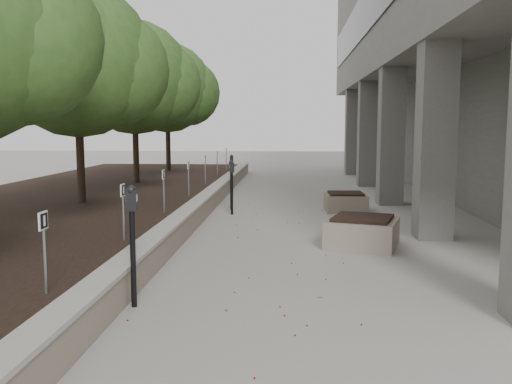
% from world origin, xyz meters
% --- Properties ---
extents(ground, '(90.00, 90.00, 0.00)m').
position_xyz_m(ground, '(0.00, 0.00, 0.00)').
color(ground, gray).
rests_on(ground, ground).
extents(retaining_wall, '(0.39, 26.00, 0.50)m').
position_xyz_m(retaining_wall, '(-1.82, 9.00, 0.25)').
color(retaining_wall, gray).
rests_on(retaining_wall, ground).
extents(planting_bed, '(7.00, 26.00, 0.40)m').
position_xyz_m(planting_bed, '(-5.50, 9.00, 0.20)').
color(planting_bed, black).
rests_on(planting_bed, ground).
extents(crabapple_tree_3, '(4.60, 4.00, 5.44)m').
position_xyz_m(crabapple_tree_3, '(-4.80, 8.00, 3.12)').
color(crabapple_tree_3, '#315721').
rests_on(crabapple_tree_3, planting_bed).
extents(crabapple_tree_4, '(4.60, 4.00, 5.44)m').
position_xyz_m(crabapple_tree_4, '(-4.80, 13.00, 3.12)').
color(crabapple_tree_4, '#315721').
rests_on(crabapple_tree_4, planting_bed).
extents(crabapple_tree_5, '(4.60, 4.00, 5.44)m').
position_xyz_m(crabapple_tree_5, '(-4.80, 18.00, 3.12)').
color(crabapple_tree_5, '#315721').
rests_on(crabapple_tree_5, planting_bed).
extents(parking_sign_2, '(0.04, 0.22, 0.96)m').
position_xyz_m(parking_sign_2, '(-2.35, 0.50, 0.88)').
color(parking_sign_2, black).
rests_on(parking_sign_2, planting_bed).
extents(parking_sign_3, '(0.04, 0.22, 0.96)m').
position_xyz_m(parking_sign_3, '(-2.35, 3.50, 0.88)').
color(parking_sign_3, black).
rests_on(parking_sign_3, planting_bed).
extents(parking_sign_4, '(0.04, 0.22, 0.96)m').
position_xyz_m(parking_sign_4, '(-2.35, 6.50, 0.88)').
color(parking_sign_4, black).
rests_on(parking_sign_4, planting_bed).
extents(parking_sign_5, '(0.04, 0.22, 0.96)m').
position_xyz_m(parking_sign_5, '(-2.35, 9.50, 0.88)').
color(parking_sign_5, black).
rests_on(parking_sign_5, planting_bed).
extents(parking_sign_6, '(0.04, 0.22, 0.96)m').
position_xyz_m(parking_sign_6, '(-2.35, 12.50, 0.88)').
color(parking_sign_6, black).
rests_on(parking_sign_6, planting_bed).
extents(parking_sign_7, '(0.04, 0.22, 0.96)m').
position_xyz_m(parking_sign_7, '(-2.35, 15.50, 0.88)').
color(parking_sign_7, black).
rests_on(parking_sign_7, planting_bed).
extents(parking_sign_8, '(0.04, 0.22, 0.96)m').
position_xyz_m(parking_sign_8, '(-2.35, 18.50, 0.88)').
color(parking_sign_8, black).
rests_on(parking_sign_8, planting_bed).
extents(parking_meter_2, '(0.17, 0.13, 1.58)m').
position_xyz_m(parking_meter_2, '(-1.55, 1.27, 0.79)').
color(parking_meter_2, black).
rests_on(parking_meter_2, ground).
extents(parking_meter_3, '(0.16, 0.13, 1.40)m').
position_xyz_m(parking_meter_3, '(-1.07, 8.76, 0.70)').
color(parking_meter_3, black).
rests_on(parking_meter_3, ground).
extents(parking_meter_4, '(0.14, 0.10, 1.38)m').
position_xyz_m(parking_meter_4, '(-1.18, 9.62, 0.69)').
color(parking_meter_4, black).
rests_on(parking_meter_4, ground).
extents(parking_meter_5, '(0.13, 0.10, 1.35)m').
position_xyz_m(parking_meter_5, '(-1.54, 13.12, 0.67)').
color(parking_meter_5, black).
rests_on(parking_meter_5, ground).
extents(planter_front, '(1.59, 1.59, 0.59)m').
position_xyz_m(planter_front, '(1.85, 5.06, 0.30)').
color(planter_front, gray).
rests_on(planter_front, ground).
extents(planter_back, '(1.13, 1.13, 0.51)m').
position_xyz_m(planter_back, '(1.97, 9.57, 0.26)').
color(planter_back, gray).
rests_on(planter_back, ground).
extents(berry_scatter, '(3.30, 14.10, 0.02)m').
position_xyz_m(berry_scatter, '(-0.10, 5.00, 0.01)').
color(berry_scatter, maroon).
rests_on(berry_scatter, ground).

